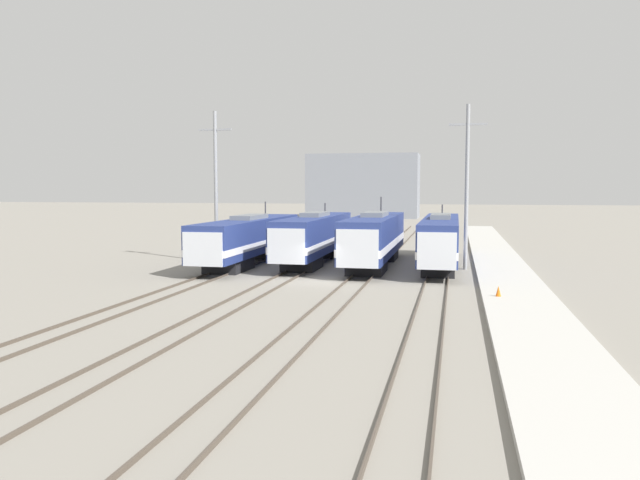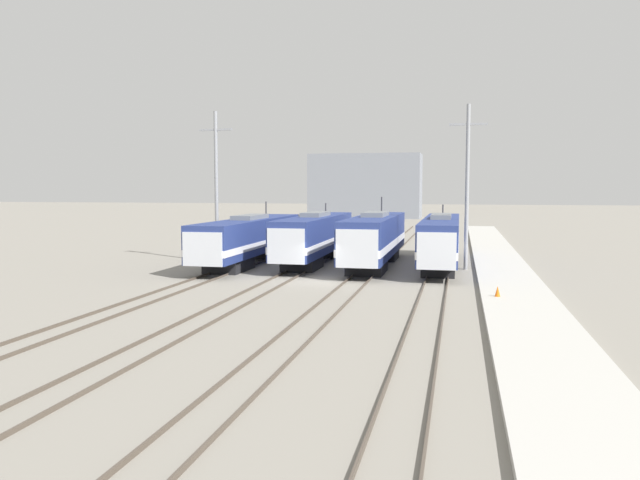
% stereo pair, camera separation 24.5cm
% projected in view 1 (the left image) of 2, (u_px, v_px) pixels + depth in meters
% --- Properties ---
extents(ground_plane, '(400.00, 400.00, 0.00)m').
position_uv_depth(ground_plane, '(319.00, 281.00, 41.52)').
color(ground_plane, gray).
extents(rail_pair_far_left, '(1.51, 120.00, 0.15)m').
position_uv_depth(rail_pair_far_left, '(211.00, 277.00, 43.15)').
color(rail_pair_far_left, '#4C4238').
rests_on(rail_pair_far_left, ground_plane).
extents(rail_pair_center_left, '(1.51, 120.00, 0.15)m').
position_uv_depth(rail_pair_center_left, '(282.00, 279.00, 42.06)').
color(rail_pair_center_left, '#4C4238').
rests_on(rail_pair_center_left, ground_plane).
extents(rail_pair_center_right, '(1.51, 120.00, 0.15)m').
position_uv_depth(rail_pair_center_right, '(357.00, 281.00, 40.96)').
color(rail_pair_center_right, '#4C4238').
rests_on(rail_pair_center_right, ground_plane).
extents(rail_pair_far_right, '(1.51, 120.00, 0.15)m').
position_uv_depth(rail_pair_far_right, '(436.00, 284.00, 39.87)').
color(rail_pair_far_right, '#4C4238').
rests_on(rail_pair_far_right, ground_plane).
extents(locomotive_far_left, '(3.10, 19.69, 5.00)m').
position_uv_depth(locomotive_far_left, '(248.00, 239.00, 50.72)').
color(locomotive_far_left, black).
rests_on(locomotive_far_left, ground_plane).
extents(locomotive_center_left, '(2.95, 18.22, 4.86)m').
position_uv_depth(locomotive_center_left, '(314.00, 237.00, 51.19)').
color(locomotive_center_left, black).
rests_on(locomotive_center_left, ground_plane).
extents(locomotive_center_right, '(3.09, 18.22, 5.44)m').
position_uv_depth(locomotive_center_right, '(374.00, 239.00, 49.17)').
color(locomotive_center_right, black).
rests_on(locomotive_center_right, ground_plane).
extents(locomotive_far_right, '(2.76, 19.60, 4.78)m').
position_uv_depth(locomotive_far_right, '(440.00, 240.00, 48.85)').
color(locomotive_far_right, black).
rests_on(locomotive_far_right, ground_plane).
extents(catenary_tower_left, '(2.82, 0.29, 12.46)m').
position_uv_depth(catenary_tower_left, '(216.00, 184.00, 51.36)').
color(catenary_tower_left, gray).
rests_on(catenary_tower_left, ground_plane).
extents(catenary_tower_right, '(2.82, 0.29, 12.46)m').
position_uv_depth(catenary_tower_right, '(467.00, 184.00, 47.06)').
color(catenary_tower_right, gray).
rests_on(catenary_tower_right, ground_plane).
extents(platform, '(4.00, 120.00, 0.27)m').
position_uv_depth(platform, '(512.00, 285.00, 38.88)').
color(platform, '#B7B5AD').
rests_on(platform, ground_plane).
extents(traffic_cone, '(0.30, 0.30, 0.58)m').
position_uv_depth(traffic_cone, '(498.00, 291.00, 34.16)').
color(traffic_cone, orange).
rests_on(traffic_cone, platform).
extents(depot_building, '(22.94, 9.22, 13.20)m').
position_uv_depth(depot_building, '(363.00, 186.00, 130.36)').
color(depot_building, gray).
rests_on(depot_building, ground_plane).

